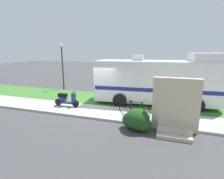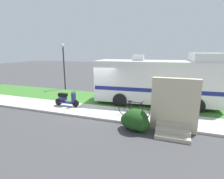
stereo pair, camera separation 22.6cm
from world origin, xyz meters
name	(u,v)px [view 2 (the right image)]	position (x,y,z in m)	size (l,w,h in m)	color
ground_plane	(96,106)	(0.00, 0.00, 0.00)	(80.00, 80.00, 0.00)	#424244
sidewalk	(88,111)	(0.00, -1.20, 0.06)	(24.00, 2.00, 0.12)	beige
grass_strip	(105,99)	(0.00, 1.50, 0.04)	(24.00, 3.40, 0.08)	#3D752D
motorhome_rv	(157,81)	(3.65, 1.60, 1.61)	(7.85, 3.06, 3.40)	silver
scooter	(66,99)	(-1.65, -0.98, 0.58)	(1.67, 0.50, 0.97)	black
bicycle	(133,110)	(2.77, -1.46, 0.51)	(1.75, 0.58, 0.90)	black
pickup_truck_near	(207,82)	(7.30, 5.96, 0.97)	(5.43, 2.47, 1.83)	#B7B29E
porch_steps	(174,111)	(4.75, -2.29, 0.97)	(2.00, 1.26, 2.40)	#B2A893
bush_by_porch	(135,120)	(3.13, -2.69, 0.46)	(1.37, 1.03, 0.97)	#1E4719
bottle_green	(179,117)	(5.06, -0.95, 0.25)	(0.07, 0.07, 0.30)	#19722D
street_lamp_post	(64,62)	(-4.79, 3.60, 2.51)	(0.28, 0.28, 4.11)	#333338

